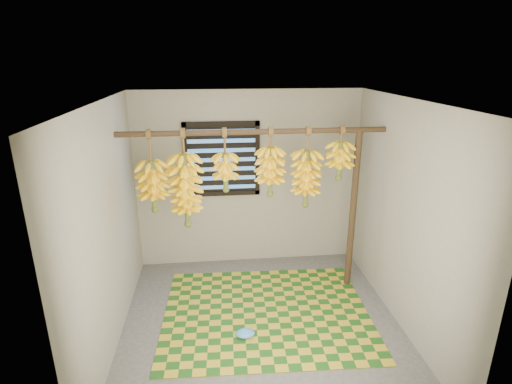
{
  "coord_description": "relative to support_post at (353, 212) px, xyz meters",
  "views": [
    {
      "loc": [
        -0.46,
        -3.65,
        2.79
      ],
      "look_at": [
        0.0,
        0.55,
        1.35
      ],
      "focal_mm": 28.0,
      "sensor_mm": 36.0,
      "label": 1
    }
  ],
  "objects": [
    {
      "name": "wall_back",
      "position": [
        -1.2,
        0.8,
        0.2
      ],
      "size": [
        3.0,
        0.01,
        2.4
      ],
      "primitive_type": "cube",
      "color": "gray",
      "rests_on": "floor"
    },
    {
      "name": "floor",
      "position": [
        -1.2,
        -0.7,
        -1.0
      ],
      "size": [
        3.0,
        3.0,
        0.01
      ],
      "primitive_type": "cube",
      "color": "#464646",
      "rests_on": "ground"
    },
    {
      "name": "plastic_bag",
      "position": [
        -1.4,
        -0.9,
        -0.95
      ],
      "size": [
        0.2,
        0.15,
        0.08
      ],
      "primitive_type": "ellipsoid",
      "rotation": [
        0.0,
        0.0,
        -0.0
      ],
      "color": "#3F8CEB",
      "rests_on": "woven_mat"
    },
    {
      "name": "support_post",
      "position": [
        0.0,
        0.0,
        0.0
      ],
      "size": [
        0.08,
        0.08,
        2.0
      ],
      "primitive_type": "cylinder",
      "color": "#3A2B1B",
      "rests_on": "floor"
    },
    {
      "name": "hanging_pole",
      "position": [
        -1.2,
        0.0,
        1.0
      ],
      "size": [
        3.0,
        0.06,
        0.06
      ],
      "primitive_type": "cylinder",
      "rotation": [
        0.0,
        1.57,
        0.0
      ],
      "color": "#3A2B1B",
      "rests_on": "wall_left"
    },
    {
      "name": "banana_bunch_a",
      "position": [
        -2.34,
        0.0,
        0.41
      ],
      "size": [
        0.34,
        0.34,
        0.94
      ],
      "color": "brown",
      "rests_on": "hanging_pole"
    },
    {
      "name": "banana_bunch_d",
      "position": [
        -1.02,
        0.0,
        0.54
      ],
      "size": [
        0.33,
        0.33,
        0.8
      ],
      "color": "brown",
      "rests_on": "hanging_pole"
    },
    {
      "name": "woven_mat",
      "position": [
        -1.12,
        -0.5,
        -0.99
      ],
      "size": [
        2.38,
        1.94,
        0.01
      ],
      "primitive_type": "cube",
      "rotation": [
        0.0,
        0.0,
        -0.04
      ],
      "color": "#1B4E17",
      "rests_on": "floor"
    },
    {
      "name": "banana_bunch_f",
      "position": [
        -0.21,
        0.0,
        0.65
      ],
      "size": [
        0.31,
        0.31,
        0.63
      ],
      "color": "brown",
      "rests_on": "hanging_pole"
    },
    {
      "name": "banana_bunch_e",
      "position": [
        -0.59,
        0.0,
        0.44
      ],
      "size": [
        0.34,
        0.34,
        0.95
      ],
      "color": "brown",
      "rests_on": "hanging_pole"
    },
    {
      "name": "ceiling",
      "position": [
        -1.2,
        -0.7,
        1.4
      ],
      "size": [
        3.0,
        3.0,
        0.01
      ],
      "primitive_type": "cube",
      "color": "silver",
      "rests_on": "wall_back"
    },
    {
      "name": "banana_bunch_b",
      "position": [
        -1.98,
        0.0,
        0.34
      ],
      "size": [
        0.36,
        0.36,
        1.13
      ],
      "color": "brown",
      "rests_on": "hanging_pole"
    },
    {
      "name": "banana_bunch_c",
      "position": [
        -1.53,
        0.0,
        0.55
      ],
      "size": [
        0.29,
        0.29,
        0.73
      ],
      "color": "brown",
      "rests_on": "hanging_pole"
    },
    {
      "name": "wall_right",
      "position": [
        0.3,
        -0.7,
        0.2
      ],
      "size": [
        0.01,
        3.0,
        2.4
      ],
      "primitive_type": "cube",
      "color": "gray",
      "rests_on": "floor"
    },
    {
      "name": "wall_left",
      "position": [
        -2.71,
        -0.7,
        0.2
      ],
      "size": [
        0.01,
        3.0,
        2.4
      ],
      "primitive_type": "cube",
      "color": "gray",
      "rests_on": "floor"
    },
    {
      "name": "window",
      "position": [
        -1.55,
        0.78,
        0.5
      ],
      "size": [
        1.0,
        0.04,
        1.0
      ],
      "color": "black",
      "rests_on": "wall_back"
    }
  ]
}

